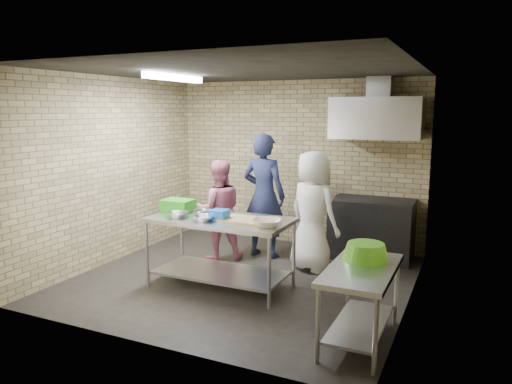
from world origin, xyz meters
TOP-DOWN VIEW (x-y plane):
  - floor at (0.00, 0.00)m, footprint 4.20×4.20m
  - ceiling at (0.00, 0.00)m, footprint 4.20×4.20m
  - back_wall at (0.00, 2.00)m, footprint 4.20×0.06m
  - front_wall at (0.00, -2.00)m, footprint 4.20×0.06m
  - left_wall at (-2.10, 0.00)m, footprint 0.06×4.00m
  - right_wall at (2.10, 0.00)m, footprint 0.06×4.00m
  - prep_table at (-0.14, -0.35)m, footprint 1.78×0.89m
  - side_counter at (1.80, -1.10)m, footprint 0.60×1.20m
  - stove at (1.35, 1.65)m, footprint 1.20×0.70m
  - range_hood at (1.35, 1.70)m, footprint 1.30×0.60m
  - hood_duct at (1.35, 1.85)m, footprint 0.35×0.30m
  - wall_shelf at (1.65, 1.89)m, footprint 0.80×0.20m
  - fluorescent_fixture at (-1.00, 0.00)m, footprint 0.10×1.25m
  - green_crate at (-0.84, -0.23)m, footprint 0.40×0.30m
  - blue_tub at (-0.09, -0.45)m, footprint 0.20×0.20m
  - cutting_board at (0.21, -0.37)m, footprint 0.54×0.41m
  - mixing_bowl_a at (-0.64, -0.55)m, footprint 0.34×0.34m
  - mixing_bowl_b at (-0.44, -0.30)m, footprint 0.26×0.26m
  - mixing_bowl_c at (-0.24, -0.57)m, footprint 0.31×0.31m
  - ceramic_bowl at (0.56, -0.50)m, footprint 0.42×0.42m
  - green_basin at (1.78, -0.85)m, footprint 0.46×0.46m
  - bottle_green at (1.80, 1.89)m, footprint 0.06×0.06m
  - man_navy at (-0.17, 1.07)m, footprint 0.71×0.50m
  - woman_pink at (-0.72, 0.65)m, footprint 0.92×0.88m
  - woman_white at (0.70, 0.77)m, footprint 0.97×0.83m

SIDE VIEW (x-z plane):
  - floor at x=0.00m, z-range 0.00..0.00m
  - side_counter at x=1.80m, z-range 0.00..0.75m
  - prep_table at x=-0.14m, z-range 0.00..0.89m
  - stove at x=1.35m, z-range 0.00..0.90m
  - woman_pink at x=-0.72m, z-range 0.00..1.49m
  - green_basin at x=1.78m, z-range 0.75..0.92m
  - woman_white at x=0.70m, z-range 0.00..1.67m
  - cutting_board at x=0.21m, z-range 0.89..0.92m
  - mixing_bowl_c at x=-0.24m, z-range 0.89..0.95m
  - mixing_bowl_b at x=-0.44m, z-range 0.89..0.96m
  - mixing_bowl_a at x=-0.64m, z-range 0.89..0.96m
  - ceramic_bowl at x=0.56m, z-range 0.89..0.97m
  - man_navy at x=-0.17m, z-range 0.00..1.88m
  - blue_tub at x=-0.09m, z-range 0.89..1.02m
  - green_crate at x=-0.84m, z-range 0.89..1.05m
  - back_wall at x=0.00m, z-range 0.00..2.70m
  - front_wall at x=0.00m, z-range 0.00..2.70m
  - left_wall at x=-2.10m, z-range 0.00..2.70m
  - right_wall at x=2.10m, z-range 0.00..2.70m
  - wall_shelf at x=1.65m, z-range 1.90..1.94m
  - bottle_green at x=1.80m, z-range 1.94..2.09m
  - range_hood at x=1.35m, z-range 1.80..2.40m
  - hood_duct at x=1.35m, z-range 2.40..2.70m
  - fluorescent_fixture at x=-1.00m, z-range 2.60..2.68m
  - ceiling at x=0.00m, z-range 2.70..2.70m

